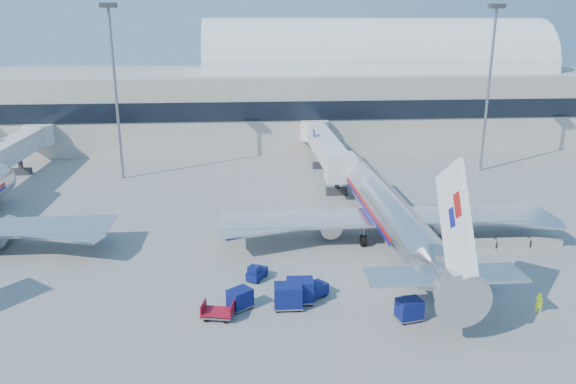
{
  "coord_description": "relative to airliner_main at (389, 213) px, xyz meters",
  "views": [
    {
      "loc": [
        -3.77,
        -44.97,
        20.27
      ],
      "look_at": [
        0.46,
        6.0,
        4.76
      ],
      "focal_mm": 35.0,
      "sensor_mm": 36.0,
      "label": 1
    }
  ],
  "objects": [
    {
      "name": "mast_west",
      "position": [
        -30.0,
        25.49,
        11.87
      ],
      "size": [
        2.0,
        1.2,
        22.6
      ],
      "color": "slate",
      "rests_on": "ground"
    },
    {
      "name": "barrier_mid",
      "position": [
        11.3,
        -2.51,
        -2.48
      ],
      "size": [
        3.0,
        0.55,
        0.9
      ],
      "primitive_type": "cube",
      "color": "#9E9E96",
      "rests_on": "ground"
    },
    {
      "name": "terminal",
      "position": [
        -23.6,
        51.46,
        4.6
      ],
      "size": [
        170.0,
        28.15,
        21.0
      ],
      "color": "#B2AA9E",
      "rests_on": "ground"
    },
    {
      "name": "airliner_main",
      "position": [
        0.0,
        0.0,
        0.0
      ],
      "size": [
        32.0,
        37.26,
        12.07
      ],
      "color": "silver",
      "rests_on": "ground"
    },
    {
      "name": "cart_train_b",
      "position": [
        -10.68,
        -12.39,
        -1.93
      ],
      "size": [
        2.16,
        1.66,
        1.87
      ],
      "rotation": [
        0.0,
        0.0,
        -0.02
      ],
      "color": "#0A1250",
      "rests_on": "ground"
    },
    {
      "name": "tug_right",
      "position": [
        2.11,
        -8.49,
        -2.18
      ],
      "size": [
        2.81,
        2.28,
        1.64
      ],
      "rotation": [
        0.0,
        0.0,
        -0.48
      ],
      "color": "#0A1250",
      "rests_on": "ground"
    },
    {
      "name": "jetbridge_mid",
      "position": [
        -44.4,
        26.3,
        1.0
      ],
      "size": [
        4.4,
        27.5,
        6.25
      ],
      "color": "silver",
      "rests_on": "ground"
    },
    {
      "name": "tug_left",
      "position": [
        -12.88,
        -7.37,
        -2.32
      ],
      "size": [
        1.91,
        2.27,
        1.33
      ],
      "rotation": [
        0.0,
        0.0,
        1.04
      ],
      "color": "#0A1250",
      "rests_on": "ground"
    },
    {
      "name": "cart_train_c",
      "position": [
        -14.22,
        -12.15,
        -2.11
      ],
      "size": [
        2.19,
        2.11,
        1.53
      ],
      "rotation": [
        0.0,
        0.0,
        0.65
      ],
      "color": "#0A1250",
      "rests_on": "ground"
    },
    {
      "name": "barrier_near",
      "position": [
        8.0,
        -2.51,
        -2.48
      ],
      "size": [
        3.0,
        0.55,
        0.9
      ],
      "primitive_type": "cube",
      "color": "#9E9E96",
      "rests_on": "ground"
    },
    {
      "name": "cart_train_a",
      "position": [
        -9.71,
        -11.57,
        -1.94
      ],
      "size": [
        2.16,
        1.68,
        1.86
      ],
      "rotation": [
        0.0,
        0.0,
        -0.03
      ],
      "color": "#0A1250",
      "rests_on": "ground"
    },
    {
      "name": "cart_solo_near",
      "position": [
        -2.28,
        -14.81,
        -2.08
      ],
      "size": [
        2.04,
        1.71,
        1.58
      ],
      "rotation": [
        0.0,
        0.0,
        0.21
      ],
      "color": "#0A1250",
      "rests_on": "ground"
    },
    {
      "name": "cart_solo_far",
      "position": [
        4.72,
        -10.45,
        -2.12
      ],
      "size": [
        2.12,
        1.94,
        1.5
      ],
      "rotation": [
        0.0,
        0.0,
        -0.48
      ],
      "color": "#0A1250",
      "rests_on": "ground"
    },
    {
      "name": "cart_open_red",
      "position": [
        -15.77,
        -13.5,
        -2.5
      ],
      "size": [
        2.48,
        1.98,
        0.59
      ],
      "rotation": [
        0.0,
        0.0,
        -0.21
      ],
      "color": "slate",
      "rests_on": "ground"
    },
    {
      "name": "ramp_worker",
      "position": [
        7.46,
        -14.46,
        -2.16
      ],
      "size": [
        0.64,
        0.67,
        1.54
      ],
      "primitive_type": "imported",
      "rotation": [
        0.0,
        0.0,
        2.24
      ],
      "color": "#CFF71A",
      "rests_on": "ground"
    },
    {
      "name": "mast_east",
      "position": [
        20.0,
        25.49,
        11.87
      ],
      "size": [
        2.0,
        1.2,
        22.6
      ],
      "color": "slate",
      "rests_on": "ground"
    },
    {
      "name": "ground",
      "position": [
        -10.0,
        -4.51,
        -2.93
      ],
      "size": [
        260.0,
        260.0,
        0.0
      ],
      "primitive_type": "plane",
      "color": "gray",
      "rests_on": "ground"
    },
    {
      "name": "barrier_far",
      "position": [
        14.6,
        -2.51,
        -2.48
      ],
      "size": [
        3.0,
        0.55,
        0.9
      ],
      "primitive_type": "cube",
      "color": "#9E9E96",
      "rests_on": "ground"
    },
    {
      "name": "tug_lead",
      "position": [
        -8.87,
        -11.01,
        -2.16
      ],
      "size": [
        2.84,
        2.57,
        1.68
      ],
      "rotation": [
        0.0,
        0.0,
        0.64
      ],
      "color": "#0A1250",
      "rests_on": "ground"
    },
    {
      "name": "jetbridge_near",
      "position": [
        -2.4,
        26.3,
        1.0
      ],
      "size": [
        4.4,
        27.5,
        6.25
      ],
      "color": "silver",
      "rests_on": "ground"
    }
  ]
}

